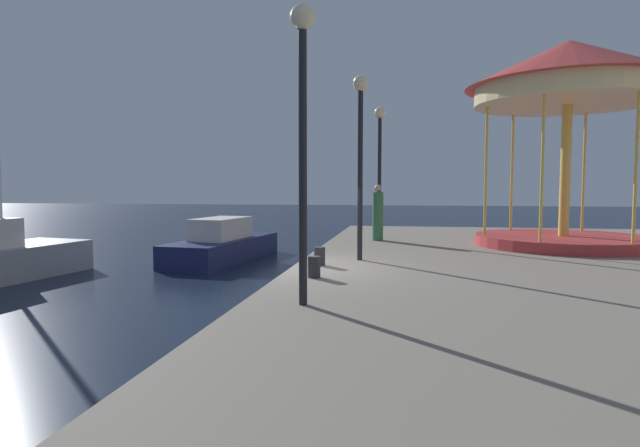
# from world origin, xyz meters

# --- Properties ---
(ground_plane) EXTENTS (120.00, 120.00, 0.00)m
(ground_plane) POSITION_xyz_m (0.00, 0.00, 0.00)
(ground_plane) COLOR black
(motorboat_navy) EXTENTS (2.46, 5.69, 1.45)m
(motorboat_navy) POSITION_xyz_m (-3.78, 6.04, 0.54)
(motorboat_navy) COLOR #19214C
(motorboat_navy) RESTS_ON ground
(carousel) EXTENTS (5.66, 5.66, 5.80)m
(carousel) POSITION_xyz_m (6.85, 4.96, 5.17)
(carousel) COLOR #B23333
(carousel) RESTS_ON quay_dock
(lamp_post_near_edge) EXTENTS (0.36, 0.36, 4.23)m
(lamp_post_near_edge) POSITION_xyz_m (0.93, -3.52, 3.70)
(lamp_post_near_edge) COLOR black
(lamp_post_near_edge) RESTS_ON quay_dock
(lamp_post_mid_promenade) EXTENTS (0.36, 0.36, 4.23)m
(lamp_post_mid_promenade) POSITION_xyz_m (1.34, 1.17, 3.70)
(lamp_post_mid_promenade) COLOR black
(lamp_post_mid_promenade) RESTS_ON quay_dock
(lamp_post_far_end) EXTENTS (0.36, 0.36, 4.22)m
(lamp_post_far_end) POSITION_xyz_m (1.54, 5.87, 3.69)
(lamp_post_far_end) COLOR black
(lamp_post_far_end) RESTS_ON quay_dock
(bollard_north) EXTENTS (0.24, 0.24, 0.40)m
(bollard_north) POSITION_xyz_m (0.55, 0.21, 1.00)
(bollard_north) COLOR #2D2D33
(bollard_north) RESTS_ON quay_dock
(bollard_south) EXTENTS (0.24, 0.24, 0.40)m
(bollard_south) POSITION_xyz_m (0.69, -1.29, 1.00)
(bollard_south) COLOR #2D2D33
(bollard_south) RESTS_ON quay_dock
(person_by_the_water) EXTENTS (0.34, 0.34, 1.77)m
(person_by_the_water) POSITION_xyz_m (1.51, 5.65, 1.63)
(person_by_the_water) COLOR #387247
(person_by_the_water) RESTS_ON quay_dock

